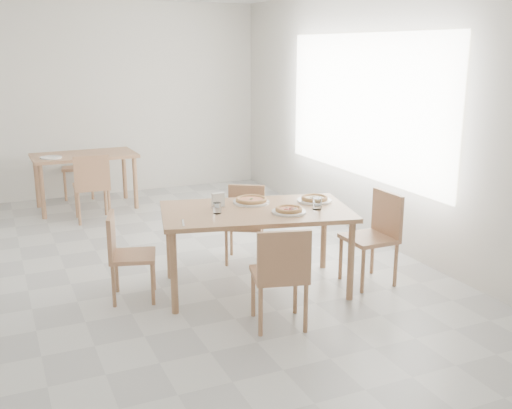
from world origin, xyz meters
name	(u,v)px	position (x,y,z in m)	size (l,w,h in m)	color
room	(362,106)	(2.98, 0.30, 1.50)	(7.28, 7.00, 7.00)	beige
main_table	(256,217)	(1.17, -0.79, 0.68)	(1.83, 1.30, 0.75)	#A67D55
chair_south	(281,271)	(1.01, -1.61, 0.48)	(0.50, 0.50, 0.83)	tan
chair_north	(245,218)	(1.39, -0.02, 0.45)	(0.52, 0.52, 0.77)	tan
chair_west	(124,250)	(0.03, -0.54, 0.45)	(0.47, 0.47, 0.77)	tan
chair_east	(376,231)	(2.26, -1.09, 0.50)	(0.43, 0.43, 0.86)	tan
plate_margherita	(251,202)	(1.22, -0.57, 0.76)	(0.34, 0.34, 0.02)	white
plate_mushroom	(314,201)	(1.78, -0.76, 0.76)	(0.32, 0.32, 0.02)	white
plate_pepperoni	(289,212)	(1.38, -1.01, 0.76)	(0.30, 0.30, 0.02)	white
pizza_margherita	(251,200)	(1.22, -0.57, 0.78)	(0.30, 0.30, 0.03)	#EBB86E
pizza_mushroom	(315,198)	(1.78, -0.76, 0.78)	(0.28, 0.28, 0.03)	#EBB86E
pizza_pepperoni	(289,209)	(1.38, -1.01, 0.78)	(0.31, 0.31, 0.03)	#EBB86E
tumbler_a	(317,204)	(1.67, -1.01, 0.80)	(0.08, 0.08, 0.11)	white
tumbler_b	(217,208)	(0.81, -0.77, 0.80)	(0.07, 0.07, 0.09)	white
napkin_holder	(218,201)	(0.88, -0.60, 0.82)	(0.13, 0.07, 0.14)	silver
fork_a	(183,223)	(0.45, -0.94, 0.75)	(0.02, 0.20, 0.01)	silver
fork_b	(218,203)	(0.94, -0.46, 0.75)	(0.02, 0.19, 0.01)	silver
second_table	(84,161)	(0.21, 2.75, 0.66)	(1.36, 0.80, 0.75)	tan
chair_back_s	(92,183)	(0.18, 2.02, 0.50)	(0.45, 0.45, 0.87)	tan
chair_back_n	(78,162)	(0.22, 3.50, 0.51)	(0.51, 0.51, 0.88)	tan
plate_empty	(51,157)	(-0.23, 2.61, 0.76)	(0.28, 0.28, 0.02)	white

